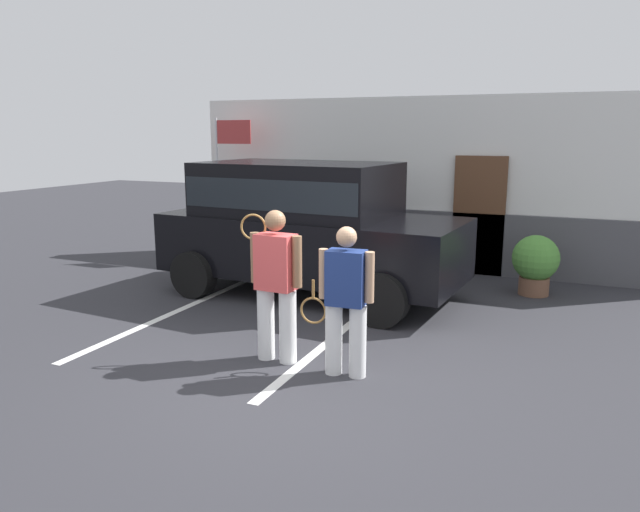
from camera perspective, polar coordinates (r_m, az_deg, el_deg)
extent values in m
plane|color=#2D2D33|center=(6.33, -2.52, -11.57)|extent=(40.00, 40.00, 0.00)
cube|color=silver|center=(8.81, -13.40, -5.09)|extent=(0.12, 4.40, 0.01)
cube|color=silver|center=(7.64, 1.79, -7.37)|extent=(0.12, 4.40, 0.01)
cube|color=white|center=(11.29, 10.26, 6.77)|extent=(9.19, 0.30, 3.13)
cube|color=#4C4C51|center=(11.22, 9.84, 1.51)|extent=(7.72, 0.10, 1.10)
cube|color=brown|center=(10.95, 14.86, 3.70)|extent=(0.90, 0.06, 2.10)
cube|color=black|center=(9.23, -0.80, 1.09)|extent=(4.73, 2.24, 0.90)
cube|color=black|center=(9.24, -2.19, 6.41)|extent=(3.02, 1.97, 0.80)
cube|color=black|center=(9.24, -2.19, 6.29)|extent=(2.97, 1.99, 0.44)
cylinder|color=black|center=(9.59, 10.12, -1.37)|extent=(0.74, 0.31, 0.72)
cylinder|color=black|center=(7.85, 5.89, -4.17)|extent=(0.74, 0.31, 0.72)
cylinder|color=black|center=(10.90, -5.60, 0.32)|extent=(0.74, 0.31, 0.72)
cylinder|color=black|center=(9.40, -11.93, -1.71)|extent=(0.74, 0.31, 0.72)
cylinder|color=white|center=(6.61, -3.08, -6.74)|extent=(0.19, 0.19, 0.82)
cylinder|color=white|center=(6.75, -5.16, -6.39)|extent=(0.19, 0.19, 0.82)
cube|color=#E04C4C|center=(6.49, -4.22, -0.57)|extent=(0.43, 0.28, 0.61)
sphere|color=#8C6647|center=(6.41, -4.28, 3.38)|extent=(0.23, 0.23, 0.23)
cylinder|color=#8C6647|center=(6.36, -2.20, -0.56)|extent=(0.10, 0.10, 0.56)
cylinder|color=#8C6647|center=(6.62, -6.18, -0.14)|extent=(0.10, 0.10, 0.56)
torus|color=olive|center=(6.63, -6.36, 2.76)|extent=(0.29, 0.10, 0.29)
cylinder|color=olive|center=(6.67, -6.32, 0.77)|extent=(0.03, 0.03, 0.20)
cylinder|color=white|center=(6.25, 3.61, -8.12)|extent=(0.18, 0.18, 0.76)
cylinder|color=white|center=(6.32, 1.32, -7.87)|extent=(0.18, 0.18, 0.76)
cube|color=navy|center=(6.09, 2.51, -2.09)|extent=(0.41, 0.27, 0.57)
sphere|color=tan|center=(6.01, 2.54, 1.82)|extent=(0.21, 0.21, 0.21)
cylinder|color=tan|center=(6.02, 4.73, -2.04)|extent=(0.10, 0.10, 0.52)
cylinder|color=tan|center=(6.16, 0.34, -1.69)|extent=(0.10, 0.10, 0.52)
torus|color=olive|center=(6.36, -0.64, -5.22)|extent=(0.37, 0.05, 0.37)
cylinder|color=olive|center=(6.29, -0.65, -3.17)|extent=(0.03, 0.03, 0.20)
cylinder|color=brown|center=(9.97, 19.66, -2.69)|extent=(0.46, 0.46, 0.28)
sphere|color=#4C8C38|center=(9.87, 19.84, -0.18)|extent=(0.72, 0.72, 0.72)
cylinder|color=silver|center=(12.22, -9.66, 6.32)|extent=(0.05, 0.05, 2.78)
cube|color=#B23838|center=(11.95, -8.20, 11.60)|extent=(0.75, 0.03, 0.45)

